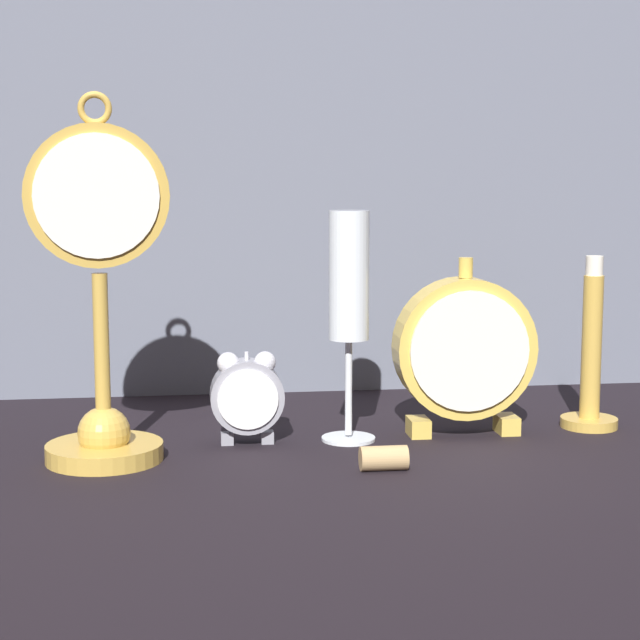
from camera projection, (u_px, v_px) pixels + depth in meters
ground_plane at (332, 464)px, 0.97m from camera, size 4.00×4.00×0.00m
fabric_backdrop_drape at (292, 53)px, 1.23m from camera, size 1.34×0.01×0.80m
pocket_watch_on_stand at (101, 313)px, 0.96m from camera, size 0.13×0.11×0.33m
alarm_clock_twin_bell at (247, 393)px, 1.03m from camera, size 0.07×0.03×0.09m
mantel_clock_silver at (465, 350)px, 1.06m from camera, size 0.14×0.04×0.18m
champagne_flute at (349, 293)px, 1.03m from camera, size 0.05×0.05×0.23m
brass_candlestick at (591, 368)px, 1.10m from camera, size 0.06×0.06×0.18m
wine_cork at (384, 458)px, 0.94m from camera, size 0.04×0.02×0.02m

